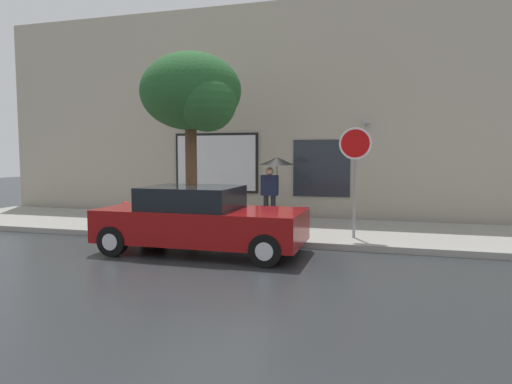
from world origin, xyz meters
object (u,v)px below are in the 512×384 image
parked_car (200,220)px  street_tree (194,95)px  pedestrian_with_umbrella (275,171)px  stop_sign (355,160)px  fire_hydrant (126,215)px

parked_car → street_tree: 3.73m
street_tree → pedestrian_with_umbrella: bearing=37.5°
stop_sign → street_tree: bearing=178.0°
parked_car → stop_sign: 3.90m
street_tree → stop_sign: street_tree is taller
parked_car → pedestrian_with_umbrella: bearing=76.1°
parked_car → street_tree: bearing=116.5°
parked_car → street_tree: (-1.00, 2.00, 2.98)m
pedestrian_with_umbrella → stop_sign: bearing=-33.8°
fire_hydrant → stop_sign: stop_sign is taller
fire_hydrant → street_tree: 3.70m
stop_sign → parked_car: bearing=-149.7°
parked_car → pedestrian_with_umbrella: pedestrian_with_umbrella is taller
pedestrian_with_umbrella → stop_sign: (2.33, -1.56, 0.33)m
parked_car → street_tree: street_tree is taller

